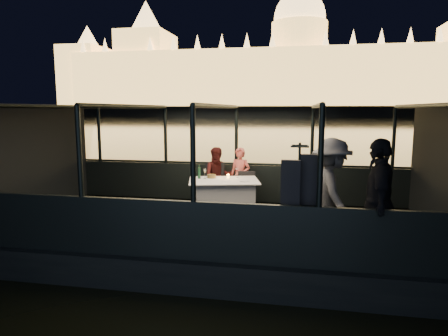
% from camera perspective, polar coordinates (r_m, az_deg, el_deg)
% --- Properties ---
extents(river_water, '(500.00, 500.00, 0.00)m').
position_cam_1_polar(river_water, '(87.60, 9.85, 6.44)').
color(river_water, black).
rests_on(river_water, ground).
extents(boat_hull, '(8.60, 4.40, 1.00)m').
position_cam_1_polar(boat_hull, '(8.17, -0.53, -11.22)').
color(boat_hull, black).
rests_on(boat_hull, river_water).
extents(boat_deck, '(8.00, 4.00, 0.04)m').
position_cam_1_polar(boat_deck, '(8.02, -0.54, -7.99)').
color(boat_deck, black).
rests_on(boat_deck, boat_hull).
extents(gunwale_port, '(8.00, 0.08, 0.90)m').
position_cam_1_polar(gunwale_port, '(9.83, 1.75, -2.13)').
color(gunwale_port, black).
rests_on(gunwale_port, boat_deck).
extents(gunwale_starboard, '(8.00, 0.08, 0.90)m').
position_cam_1_polar(gunwale_starboard, '(6.02, -4.33, -8.94)').
color(gunwale_starboard, black).
rests_on(gunwale_starboard, boat_deck).
extents(cabin_glass_port, '(8.00, 0.02, 1.40)m').
position_cam_1_polar(cabin_glass_port, '(9.69, 1.78, 4.57)').
color(cabin_glass_port, '#99B2B2').
rests_on(cabin_glass_port, gunwale_port).
extents(cabin_glass_starboard, '(8.00, 0.02, 1.40)m').
position_cam_1_polar(cabin_glass_starboard, '(5.79, -4.45, 2.00)').
color(cabin_glass_starboard, '#99B2B2').
rests_on(cabin_glass_starboard, gunwale_starboard).
extents(cabin_roof_glass, '(8.00, 4.00, 0.02)m').
position_cam_1_polar(cabin_roof_glass, '(7.70, -0.56, 8.81)').
color(cabin_roof_glass, '#99B2B2').
rests_on(cabin_roof_glass, boat_deck).
extents(end_wall_fore, '(0.02, 4.00, 2.30)m').
position_cam_1_polar(end_wall_fore, '(9.41, -25.18, 0.92)').
color(end_wall_fore, black).
rests_on(end_wall_fore, boat_deck).
extents(end_wall_aft, '(0.02, 4.00, 2.30)m').
position_cam_1_polar(end_wall_aft, '(8.02, 28.72, -0.48)').
color(end_wall_aft, black).
rests_on(end_wall_aft, boat_deck).
extents(canopy_ribs, '(8.00, 4.00, 2.30)m').
position_cam_1_polar(canopy_ribs, '(7.78, -0.55, 0.31)').
color(canopy_ribs, black).
rests_on(canopy_ribs, boat_deck).
extents(embankment, '(400.00, 140.00, 6.00)m').
position_cam_1_polar(embankment, '(217.56, 10.48, 7.75)').
color(embankment, '#423D33').
rests_on(embankment, ground).
extents(parliament_building, '(220.00, 32.00, 60.00)m').
position_cam_1_polar(parliament_building, '(184.43, 10.64, 16.40)').
color(parliament_building, '#F2D18C').
rests_on(parliament_building, embankment).
extents(dining_table_central, '(1.66, 1.36, 0.77)m').
position_cam_1_polar(dining_table_central, '(8.49, -0.03, -4.26)').
color(dining_table_central, white).
rests_on(dining_table_central, boat_deck).
extents(chair_port_left, '(0.52, 0.52, 0.99)m').
position_cam_1_polar(chair_port_left, '(9.33, -1.56, -2.69)').
color(chair_port_left, black).
rests_on(chair_port_left, boat_deck).
extents(chair_port_right, '(0.41, 0.41, 0.84)m').
position_cam_1_polar(chair_port_right, '(8.97, 3.09, -3.16)').
color(chair_port_right, black).
rests_on(chair_port_right, boat_deck).
extents(coat_stand, '(0.52, 0.43, 1.77)m').
position_cam_1_polar(coat_stand, '(5.95, 10.56, -4.78)').
color(coat_stand, black).
rests_on(coat_stand, boat_deck).
extents(person_woman_coral, '(0.56, 0.44, 1.36)m').
position_cam_1_polar(person_woman_coral, '(9.31, 2.30, -0.86)').
color(person_woman_coral, '#CC564A').
rests_on(person_woman_coral, boat_deck).
extents(person_man_maroon, '(0.74, 0.62, 1.37)m').
position_cam_1_polar(person_man_maroon, '(9.36, -0.90, -0.79)').
color(person_man_maroon, '#421412').
rests_on(person_man_maroon, boat_deck).
extents(passenger_stripe, '(0.95, 1.30, 1.80)m').
position_cam_1_polar(passenger_stripe, '(6.74, 15.03, -3.83)').
color(passenger_stripe, silver).
rests_on(passenger_stripe, boat_deck).
extents(passenger_dark, '(0.59, 1.14, 1.85)m').
position_cam_1_polar(passenger_dark, '(6.16, 21.12, -5.24)').
color(passenger_dark, black).
rests_on(passenger_dark, boat_deck).
extents(wine_bottle, '(0.08, 0.08, 0.30)m').
position_cam_1_polar(wine_bottle, '(8.58, -3.57, -0.53)').
color(wine_bottle, '#163D22').
rests_on(wine_bottle, dining_table_central).
extents(bread_basket, '(0.22, 0.22, 0.08)m').
position_cam_1_polar(bread_basket, '(8.67, -1.80, -1.17)').
color(bread_basket, brown).
rests_on(bread_basket, dining_table_central).
extents(amber_candle, '(0.07, 0.07, 0.08)m').
position_cam_1_polar(amber_candle, '(8.64, 0.59, -1.20)').
color(amber_candle, yellow).
rests_on(amber_candle, dining_table_central).
extents(plate_near, '(0.27, 0.27, 0.01)m').
position_cam_1_polar(plate_near, '(8.28, 2.95, -1.85)').
color(plate_near, white).
rests_on(plate_near, dining_table_central).
extents(plate_far, '(0.32, 0.32, 0.02)m').
position_cam_1_polar(plate_far, '(8.77, -1.83, -1.27)').
color(plate_far, silver).
rests_on(plate_far, dining_table_central).
extents(wine_glass_white, '(0.08, 0.08, 0.21)m').
position_cam_1_polar(wine_glass_white, '(8.54, -2.76, -0.94)').
color(wine_glass_white, white).
rests_on(wine_glass_white, dining_table_central).
extents(wine_glass_red, '(0.09, 0.09, 0.20)m').
position_cam_1_polar(wine_glass_red, '(8.71, 1.84, -0.75)').
color(wine_glass_red, silver).
rests_on(wine_glass_red, dining_table_central).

